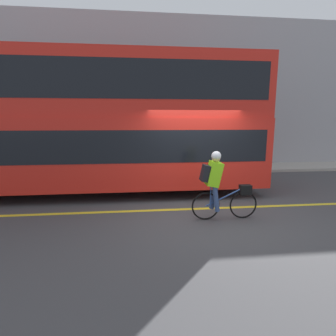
{
  "coord_description": "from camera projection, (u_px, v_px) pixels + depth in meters",
  "views": [
    {
      "loc": [
        -1.48,
        -6.06,
        2.21
      ],
      "look_at": [
        -0.75,
        0.65,
        1.0
      ],
      "focal_mm": 28.0,
      "sensor_mm": 36.0,
      "label": 1
    }
  ],
  "objects": [
    {
      "name": "bus",
      "position": [
        91.0,
        120.0,
        7.82
      ],
      "size": [
        10.26,
        2.55,
        4.06
      ],
      "color": "black",
      "rests_on": "ground_plane"
    },
    {
      "name": "ground_plane",
      "position": [
        201.0,
        212.0,
        6.48
      ],
      "size": [
        80.0,
        80.0,
        0.0
      ],
      "primitive_type": "plane",
      "color": "#424244"
    },
    {
      "name": "street_sign_post",
      "position": [
        35.0,
        135.0,
        10.92
      ],
      "size": [
        0.36,
        0.09,
        2.7
      ],
      "color": "#59595B",
      "rests_on": "sidewalk_curb"
    },
    {
      "name": "trash_bin",
      "position": [
        43.0,
        161.0,
        11.14
      ],
      "size": [
        0.51,
        0.51,
        0.8
      ],
      "color": "#515156",
      "rests_on": "sidewalk_curb"
    },
    {
      "name": "sidewalk_curb",
      "position": [
        173.0,
        169.0,
        11.91
      ],
      "size": [
        60.0,
        1.88,
        0.12
      ],
      "color": "#A8A399",
      "rests_on": "ground_plane"
    },
    {
      "name": "building_facade",
      "position": [
        170.0,
        94.0,
        12.37
      ],
      "size": [
        60.0,
        0.3,
        6.95
      ],
      "color": "#9E9EA3",
      "rests_on": "ground_plane"
    },
    {
      "name": "cyclist_on_bike",
      "position": [
        218.0,
        183.0,
        5.84
      ],
      "size": [
        1.52,
        0.32,
        1.57
      ],
      "color": "black",
      "rests_on": "ground_plane"
    },
    {
      "name": "road_center_line",
      "position": [
        199.0,
        209.0,
        6.7
      ],
      "size": [
        50.0,
        0.14,
        0.01
      ],
      "primitive_type": "cube",
      "color": "yellow",
      "rests_on": "ground_plane"
    }
  ]
}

